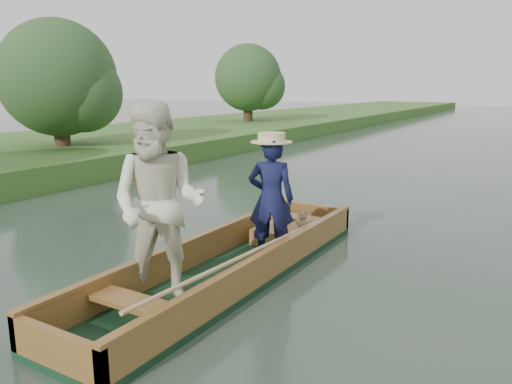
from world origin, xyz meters
The scene contains 3 objects.
ground centered at (0.00, 0.00, 0.00)m, with size 120.00×120.00×0.00m, color #283D30.
trees_far centered at (-3.55, 7.65, 2.48)m, with size 21.77×16.86×4.22m.
punt centered at (-0.04, -0.40, 0.77)m, with size 1.30×5.00×2.14m.
Camera 1 is at (3.21, -4.72, 2.28)m, focal length 35.00 mm.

